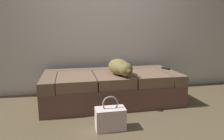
{
  "coord_description": "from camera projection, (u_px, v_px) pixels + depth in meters",
  "views": [
    {
      "loc": [
        -0.59,
        -1.77,
        1.07
      ],
      "look_at": [
        0.0,
        0.99,
        0.5
      ],
      "focal_mm": 32.19,
      "sensor_mm": 36.0,
      "label": 1
    }
  ],
  "objects": [
    {
      "name": "back_wall",
      "position": [
        103.0,
        9.0,
        3.39
      ],
      "size": [
        6.4,
        0.1,
        2.8
      ],
      "primitive_type": "cube",
      "color": "white",
      "rests_on": "ground"
    },
    {
      "name": "tv_remote",
      "position": [
        166.0,
        68.0,
        3.2
      ],
      "size": [
        0.09,
        0.16,
        0.02
      ],
      "primitive_type": "cube",
      "rotation": [
        0.0,
        0.0,
        0.35
      ],
      "color": "black",
      "rests_on": "couch"
    },
    {
      "name": "handbag",
      "position": [
        110.0,
        118.0,
        2.17
      ],
      "size": [
        0.32,
        0.18,
        0.38
      ],
      "color": "silver",
      "rests_on": "ground"
    },
    {
      "name": "couch",
      "position": [
        111.0,
        87.0,
        2.99
      ],
      "size": [
        1.96,
        0.91,
        0.45
      ],
      "color": "brown",
      "rests_on": "ground"
    },
    {
      "name": "dog_tan",
      "position": [
        120.0,
        67.0,
        2.77
      ],
      "size": [
        0.34,
        0.64,
        0.22
      ],
      "color": "olive",
      "rests_on": "couch"
    },
    {
      "name": "ground_plane",
      "position": [
        133.0,
        137.0,
        2.03
      ],
      "size": [
        10.0,
        10.0,
        0.0
      ],
      "primitive_type": "plane",
      "color": "brown"
    }
  ]
}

